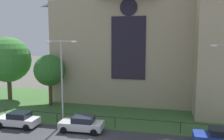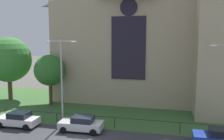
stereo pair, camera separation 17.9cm
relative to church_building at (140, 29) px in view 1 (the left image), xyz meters
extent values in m
plane|color=#56544C|center=(-3.44, -5.70, -10.27)|extent=(160.00, 160.00, 0.00)
cube|color=#3D6633|center=(-3.44, -7.70, -10.27)|extent=(120.00, 20.00, 0.01)
cube|color=tan|center=(-0.77, 0.63, -3.27)|extent=(22.00, 12.00, 14.00)
cube|color=black|center=(-0.77, -5.42, -2.57)|extent=(4.40, 0.16, 8.00)
cylinder|color=black|center=(-0.77, -5.42, 2.53)|extent=(2.20, 0.15, 2.20)
cube|color=tan|center=(9.23, -7.37, -1.27)|extent=(4.00, 4.00, 18.00)
cylinder|color=black|center=(-0.77, -13.20, -9.17)|extent=(25.22, 0.05, 0.05)
cylinder|color=black|center=(-13.38, -13.20, -9.72)|extent=(0.07, 0.07, 1.10)
cylinder|color=black|center=(-7.08, -13.20, -9.72)|extent=(0.07, 0.07, 1.10)
cylinder|color=black|center=(-0.77, -13.20, -9.72)|extent=(0.07, 0.07, 1.10)
cylinder|color=black|center=(5.53, -13.20, -9.72)|extent=(0.07, 0.07, 1.10)
cylinder|color=brown|center=(-18.37, -5.38, -8.55)|extent=(0.61, 0.61, 3.45)
sphere|color=#387F33|center=(-18.37, -5.38, -4.38)|extent=(6.53, 6.53, 6.53)
cylinder|color=#4C3823|center=(-11.04, -6.91, -8.67)|extent=(0.45, 0.45, 3.20)
sphere|color=#2D6B28|center=(-11.04, -6.91, -5.52)|extent=(4.14, 4.14, 4.14)
cylinder|color=#B2B2B7|center=(-6.36, -13.30, -5.85)|extent=(0.16, 0.16, 8.85)
cylinder|color=#B2B2B7|center=(-7.06, -13.30, -1.62)|extent=(1.40, 0.10, 0.10)
cylinder|color=#B2B2B7|center=(-5.66, -13.30, -1.62)|extent=(1.40, 0.10, 0.10)
ellipsoid|color=white|center=(-7.76, -13.30, -1.67)|extent=(0.57, 0.26, 0.20)
ellipsoid|color=white|center=(-4.96, -13.30, -1.67)|extent=(0.57, 0.26, 0.20)
cylinder|color=#B2B2B7|center=(8.78, -13.30, -1.89)|extent=(1.40, 0.10, 0.10)
ellipsoid|color=white|center=(8.08, -13.30, -1.94)|extent=(0.57, 0.26, 0.20)
cube|color=silver|center=(-10.54, -14.98, -9.66)|extent=(4.22, 1.85, 0.70)
cube|color=black|center=(-10.34, -14.98, -9.04)|extent=(2.02, 1.63, 0.55)
cylinder|color=black|center=(-12.00, -15.90, -9.95)|extent=(0.64, 0.23, 0.64)
cylinder|color=black|center=(-12.02, -14.10, -9.95)|extent=(0.64, 0.23, 0.64)
cylinder|color=black|center=(-9.06, -15.86, -9.95)|extent=(0.64, 0.23, 0.64)
cylinder|color=black|center=(-9.08, -14.06, -9.95)|extent=(0.64, 0.23, 0.64)
cube|color=#B7B7BC|center=(-3.78, -14.71, -9.66)|extent=(4.25, 1.93, 0.70)
cube|color=black|center=(-3.58, -14.71, -9.04)|extent=(2.05, 1.66, 0.55)
cylinder|color=black|center=(-5.22, -15.66, -9.95)|extent=(0.65, 0.24, 0.64)
cylinder|color=black|center=(-5.28, -13.86, -9.95)|extent=(0.65, 0.24, 0.64)
cylinder|color=black|center=(-2.28, -15.57, -9.95)|extent=(0.65, 0.24, 0.64)
cylinder|color=black|center=(-2.34, -13.77, -9.95)|extent=(0.65, 0.24, 0.64)
cube|color=#1E3899|center=(8.62, -15.13, -9.66)|extent=(4.23, 1.87, 0.70)
cube|color=black|center=(8.82, -15.12, -9.04)|extent=(2.03, 1.63, 0.55)
cylinder|color=black|center=(7.13, -14.25, -9.95)|extent=(0.64, 0.23, 0.64)
camera|label=1|loc=(4.26, -36.12, -1.30)|focal=39.06mm
camera|label=2|loc=(4.44, -36.08, -1.30)|focal=39.06mm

